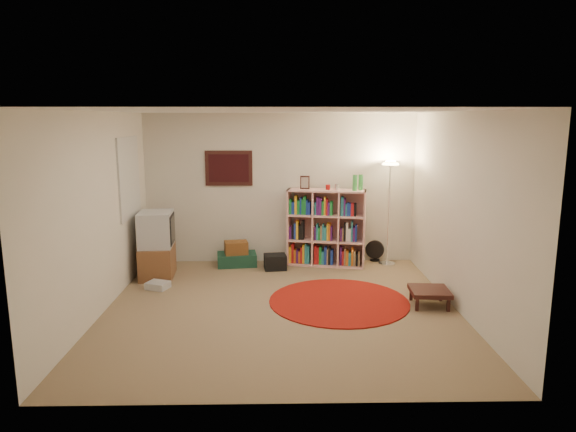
# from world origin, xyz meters

# --- Properties ---
(room) EXTENTS (4.54, 4.54, 2.54)m
(room) POSITION_xyz_m (-0.05, 0.05, 1.26)
(room) COLOR #826A4C
(room) RESTS_ON ground
(bookshelf) EXTENTS (1.32, 0.60, 1.52)m
(bookshelf) POSITION_xyz_m (0.74, 1.99, 0.61)
(bookshelf) COLOR #FFB6AA
(bookshelf) RESTS_ON ground
(floor_lamp) EXTENTS (0.42, 0.42, 1.74)m
(floor_lamp) POSITION_xyz_m (1.78, 1.98, 1.45)
(floor_lamp) COLOR white
(floor_lamp) RESTS_ON ground
(floor_fan) EXTENTS (0.32, 0.21, 0.36)m
(floor_fan) POSITION_xyz_m (1.62, 2.21, 0.18)
(floor_fan) COLOR black
(floor_fan) RESTS_ON ground
(tv_stand) EXTENTS (0.54, 0.73, 1.02)m
(tv_stand) POSITION_xyz_m (-1.90, 1.39, 0.49)
(tv_stand) COLOR brown
(tv_stand) RESTS_ON ground
(dvd_box) EXTENTS (0.36, 0.33, 0.10)m
(dvd_box) POSITION_xyz_m (-1.77, 0.82, 0.05)
(dvd_box) COLOR silver
(dvd_box) RESTS_ON ground
(suitcase) EXTENTS (0.68, 0.49, 0.21)m
(suitcase) POSITION_xyz_m (-0.73, 1.99, 0.10)
(suitcase) COLOR #163D2D
(suitcase) RESTS_ON ground
(wicker_basket) EXTENTS (0.42, 0.33, 0.21)m
(wicker_basket) POSITION_xyz_m (-0.73, 1.95, 0.31)
(wicker_basket) COLOR brown
(wicker_basket) RESTS_ON suitcase
(duffel_bag) EXTENTS (0.38, 0.33, 0.24)m
(duffel_bag) POSITION_xyz_m (-0.09, 1.75, 0.12)
(duffel_bag) COLOR black
(duffel_bag) RESTS_ON ground
(red_rug) EXTENTS (1.87, 1.87, 0.02)m
(red_rug) POSITION_xyz_m (0.77, 0.23, 0.01)
(red_rug) COLOR maroon
(red_rug) RESTS_ON ground
(side_table) EXTENTS (0.52, 0.52, 0.23)m
(side_table) POSITION_xyz_m (1.94, 0.06, 0.19)
(side_table) COLOR black
(side_table) RESTS_ON ground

